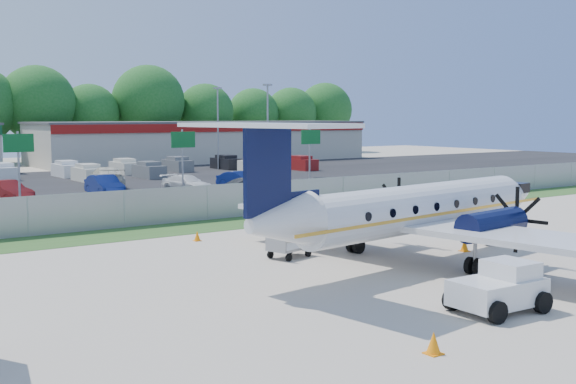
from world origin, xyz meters
TOP-DOWN VIEW (x-y plane):
  - ground at (0.00, 0.00)m, footprint 170.00×170.00m
  - grass_verge at (0.00, 12.00)m, footprint 170.00×4.00m
  - access_road at (0.00, 19.00)m, footprint 170.00×8.00m
  - parking_lot at (0.00, 40.00)m, footprint 170.00×32.00m
  - perimeter_fence at (0.00, 14.00)m, footprint 120.00×0.06m
  - building_east at (26.00, 61.98)m, footprint 44.40×12.40m
  - sign_left at (-8.00, 22.91)m, footprint 1.80×0.26m
  - sign_mid at (3.00, 22.91)m, footprint 1.80×0.26m
  - sign_right at (14.00, 22.91)m, footprint 1.80×0.26m
  - light_pole_ne at (20.00, 38.00)m, footprint 0.90×0.35m
  - light_pole_se at (20.00, 48.00)m, footprint 0.90×0.35m
  - aircraft at (0.94, -1.41)m, footprint 18.57×18.25m
  - pushback_tug at (-2.08, -8.19)m, footprint 2.85×2.09m
  - baggage_cart_near at (-2.52, 2.32)m, footprint 2.05×1.53m
  - cone_nose at (4.59, -0.95)m, footprint 0.39×0.39m
  - cone_port_wing at (-6.69, -9.83)m, footprint 0.40×0.40m
  - cone_starboard_wing at (-3.76, 8.16)m, footprint 0.34×0.34m
  - road_car_mid at (6.20, 20.43)m, footprint 5.13×2.70m
  - road_car_east at (30.76, 17.64)m, footprint 4.69×2.80m
  - parked_car_b at (-7.32, 29.05)m, footprint 2.91×4.99m
  - parked_car_c at (-0.31, 29.18)m, footprint 1.90×4.87m
  - parked_car_d at (6.01, 28.23)m, footprint 3.06×4.98m
  - parked_car_e at (11.11, 28.71)m, footprint 2.61×4.42m
  - parked_car_g at (2.31, 35.60)m, footprint 3.59×6.30m
  - far_parking_rows at (0.00, 45.00)m, footprint 56.00×10.00m

SIDE VIEW (x-z plane):
  - ground at x=0.00m, z-range 0.00..0.00m
  - road_car_mid at x=6.20m, z-range -0.80..0.80m
  - road_car_east at x=30.76m, z-range -0.75..0.75m
  - parked_car_b at x=-7.32m, z-range -0.78..0.78m
  - parked_car_c at x=-0.31m, z-range -0.79..0.79m
  - parked_car_d at x=6.01m, z-range -0.67..0.67m
  - parked_car_e at x=11.11m, z-range -0.69..0.69m
  - parked_car_g at x=2.31m, z-range -0.86..0.86m
  - far_parking_rows at x=0.00m, z-range -0.80..0.80m
  - grass_verge at x=0.00m, z-range 0.00..0.02m
  - access_road at x=0.00m, z-range 0.00..0.02m
  - parking_lot at x=0.00m, z-range 0.00..0.02m
  - cone_starboard_wing at x=-3.76m, z-range -0.01..0.46m
  - cone_nose at x=4.59m, z-range -0.02..0.54m
  - cone_port_wing at x=-6.69m, z-range -0.02..0.56m
  - baggage_cart_near at x=-2.52m, z-range -0.03..0.92m
  - pushback_tug at x=-2.08m, z-range -0.03..1.48m
  - perimeter_fence at x=0.00m, z-range 0.01..2.00m
  - aircraft at x=0.94m, z-range -0.65..5.04m
  - building_east at x=26.00m, z-range 0.01..5.25m
  - sign_left at x=-8.00m, z-range 1.11..6.11m
  - sign_mid at x=3.00m, z-range 1.11..6.11m
  - sign_right at x=14.00m, z-range 1.11..6.11m
  - light_pole_ne at x=20.00m, z-range 0.69..9.78m
  - light_pole_se at x=20.00m, z-range 0.69..9.78m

